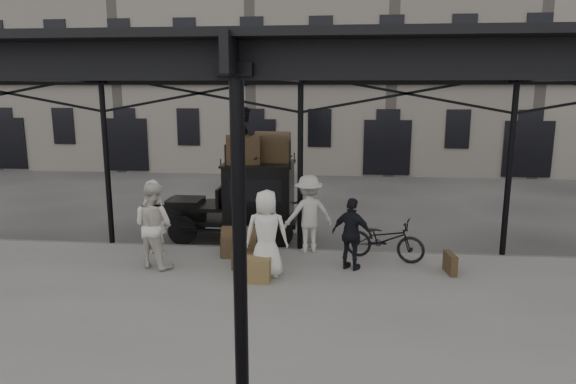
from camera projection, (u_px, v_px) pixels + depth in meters
name	position (u px, v px, depth m)	size (l,w,h in m)	color
ground	(293.00, 283.00, 11.21)	(120.00, 120.00, 0.00)	#383533
platform	(283.00, 320.00, 9.24)	(28.00, 8.00, 0.15)	slate
canopy	(284.00, 63.00, 8.61)	(22.50, 9.00, 4.74)	black
building_frontage	(324.00, 34.00, 27.35)	(64.00, 8.00, 14.00)	slate
taxi	(248.00, 197.00, 14.20)	(3.65, 1.55, 2.18)	black
porter_left	(155.00, 217.00, 12.47)	(0.69, 0.45, 1.88)	silver
porter_midleft	(154.00, 225.00, 11.61)	(0.96, 0.74, 1.97)	beige
porter_centre	(266.00, 233.00, 11.04)	(0.93, 0.61, 1.91)	silver
porter_official	(352.00, 234.00, 11.46)	(0.97, 0.40, 1.65)	black
porter_right	(308.00, 214.00, 12.71)	(1.25, 0.72, 1.94)	beige
bicycle	(384.00, 239.00, 12.18)	(0.67, 1.92, 1.01)	black
porter_roof	(245.00, 135.00, 13.76)	(0.74, 0.57, 1.52)	black
steamer_trunk_roof_near	(243.00, 152.00, 13.71)	(0.88, 0.54, 0.65)	#4F3C24
steamer_trunk_roof_far	(273.00, 149.00, 14.07)	(0.95, 0.58, 0.70)	#4F3C24
steamer_trunk_platform	(240.00, 243.00, 12.49)	(0.85, 0.52, 0.62)	#4F3C24
wicker_hamper	(257.00, 269.00, 10.88)	(0.60, 0.45, 0.50)	brown
suitcase_upright	(450.00, 263.00, 11.35)	(0.15, 0.60, 0.45)	#4F3C24
suitcase_flat	(245.00, 262.00, 11.52)	(0.60, 0.15, 0.40)	#4F3C24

